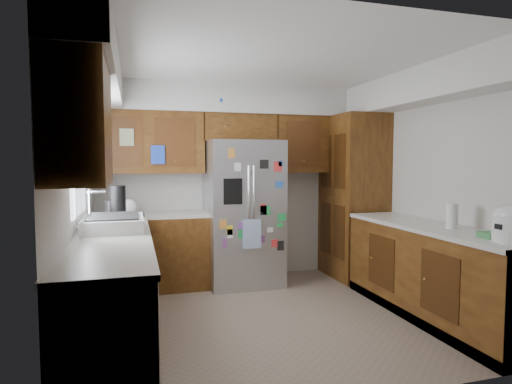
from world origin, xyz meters
TOP-DOWN VIEW (x-y plane):
  - floor at (0.00, 0.00)m, footprint 3.60×3.60m
  - room_shell at (-0.11, 0.36)m, footprint 3.64×3.24m
  - left_counter_run at (-1.36, 0.03)m, footprint 1.36×3.20m
  - right_counter_run at (1.50, -0.47)m, footprint 0.63×2.25m
  - pantry at (1.50, 1.15)m, footprint 0.60×0.90m
  - fridge at (-0.00, 1.20)m, footprint 0.90×0.79m
  - bridge_cabinet at (0.00, 1.43)m, footprint 0.96×0.34m
  - fridge_top_items at (-0.08, 1.39)m, footprint 0.68×0.36m
  - sink_assembly at (-1.50, 0.10)m, footprint 0.52×0.70m
  - left_counter_clutter at (-1.46, 0.85)m, footprint 0.35×0.90m
  - paper_towel at (1.54, -0.66)m, footprint 0.10×0.10m

SIDE VIEW (x-z plane):
  - floor at x=0.00m, z-range 0.00..0.00m
  - right_counter_run at x=1.50m, z-range -0.04..0.88m
  - left_counter_run at x=-1.36m, z-range -0.03..0.89m
  - fridge at x=0.00m, z-range 0.00..1.80m
  - sink_assembly at x=-1.50m, z-range 0.80..1.17m
  - paper_towel at x=1.54m, z-range 0.92..1.16m
  - left_counter_clutter at x=-1.46m, z-range 0.86..1.24m
  - pantry at x=1.50m, z-range 0.00..2.15m
  - room_shell at x=-0.11m, z-range 0.56..3.08m
  - bridge_cabinet at x=0.00m, z-range 1.80..2.15m
  - fridge_top_items at x=-0.08m, z-range 2.14..2.42m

